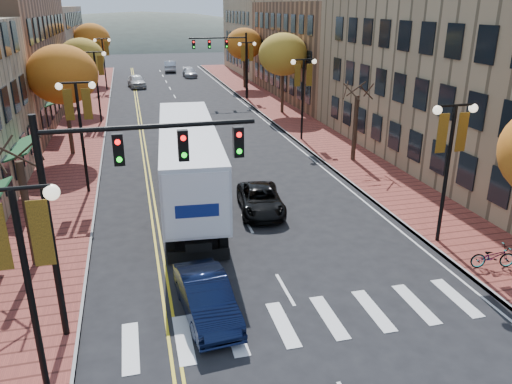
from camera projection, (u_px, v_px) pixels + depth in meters
ground at (326, 361)px, 14.46m from camera, size 200.00×200.00×0.00m
sidewalk_left at (82, 127)px, 41.89m from camera, size 4.00×85.00×0.15m
sidewalk_right at (287, 116)px, 45.99m from camera, size 4.00×85.00×0.15m
building_left_far at (29, 46)px, 64.29m from camera, size 12.00×26.00×9.50m
building_right_mid at (344, 50)px, 55.05m from camera, size 15.00×24.00×10.00m
building_right_far at (285, 35)px, 74.85m from camera, size 15.00×20.00×11.00m
tree_left_a at (28, 214)px, 18.88m from camera, size 0.28×0.28×4.20m
tree_left_b at (62, 75)px, 32.28m from camera, size 4.48×4.48×7.21m
tree_left_c at (82, 57)px, 46.94m from camera, size 4.16×4.16×6.69m
tree_left_d at (92, 39)px, 63.09m from camera, size 4.61×4.61×7.42m
tree_right_b at (355, 128)px, 32.07m from camera, size 0.28×0.28×4.20m
tree_right_c at (283, 54)px, 45.47m from camera, size 4.48×4.48×7.21m
tree_right_d at (244, 44)px, 60.05m from camera, size 4.35×4.35×7.00m
lamp_left_a at (24, 260)px, 11.24m from camera, size 1.96×0.36×6.05m
lamp_left_b at (79, 116)px, 25.76m from camera, size 1.96×0.36×6.05m
lamp_left_c at (96, 73)px, 42.11m from camera, size 1.96×0.36×6.05m
lamp_left_d at (103, 54)px, 58.45m from camera, size 1.96×0.36×6.05m
lamp_right_a at (450, 147)px, 20.11m from camera, size 1.96×0.36×6.05m
lamp_right_b at (303, 84)px, 36.45m from camera, size 1.96×0.36×6.05m
lamp_right_c at (247, 59)px, 52.79m from camera, size 1.96×0.36×6.05m
traffic_mast_near at (115, 183)px, 14.20m from camera, size 6.10×0.35×7.00m
traffic_mast_far at (228, 53)px, 52.11m from camera, size 6.10×0.34×7.00m
semi_truck at (188, 153)px, 26.09m from camera, size 3.82×16.57×4.11m
navy_sedan at (207, 297)px, 16.34m from camera, size 1.84×4.34×1.39m
black_suv at (261, 200)px, 24.74m from camera, size 2.58×4.70×1.25m
car_far_white at (136, 81)px, 62.22m from camera, size 2.44×4.82×1.57m
car_far_silver at (190, 73)px, 71.08m from camera, size 1.80×4.30×1.24m
car_far_oncoming at (170, 66)px, 76.88m from camera, size 2.07×5.04×1.63m
bicycle at (493, 257)px, 19.18m from camera, size 1.82×0.92×0.91m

